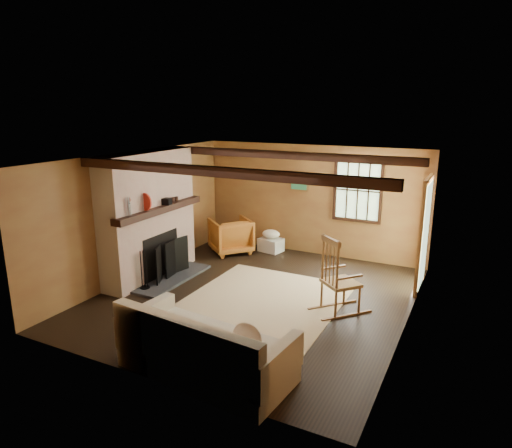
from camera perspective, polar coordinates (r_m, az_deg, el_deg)
The scene contains 10 objects.
ground at distance 7.99m, azimuth -0.11°, elevation -9.09°, with size 5.50×5.50×0.00m, color black.
room_envelope at distance 7.62m, azimuth 2.24°, elevation 2.64°, with size 5.02×5.52×2.44m.
fireplace at distance 8.82m, azimuth -13.13°, elevation 0.38°, with size 1.02×2.30×2.40m.
rug at distance 7.75m, azimuth 0.54°, elevation -9.87°, with size 2.50×3.00×0.01m, color beige.
rocking_chair at distance 7.37m, azimuth 10.26°, elevation -6.96°, with size 0.96×1.00×1.26m.
sofa at distance 5.78m, azimuth -6.55°, elevation -15.65°, with size 2.25×1.17×0.88m.
firewood_pile at distance 11.00m, azimuth -3.92°, elevation -1.69°, with size 0.70×0.13×0.26m.
laundry_basket at distance 10.34m, azimuth 1.87°, elevation -2.61°, with size 0.50×0.38×0.30m, color silver.
basket_pillow at distance 10.27m, azimuth 1.88°, elevation -1.27°, with size 0.41×0.32×0.20m, color white.
armchair at distance 10.21m, azimuth -3.17°, elevation -1.45°, with size 0.83×0.85×0.78m, color #BF6026.
Camera 1 is at (3.32, -6.52, 3.22)m, focal length 32.00 mm.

